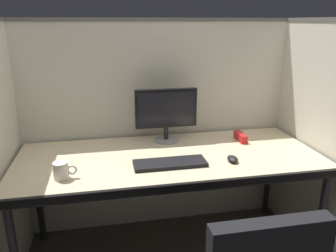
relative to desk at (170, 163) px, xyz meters
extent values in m
cube|color=beige|center=(0.00, 0.46, 0.08)|extent=(2.20, 0.05, 1.55)
cube|color=#605B56|center=(0.00, 0.46, 0.87)|extent=(2.21, 0.06, 0.02)
cube|color=beige|center=(0.99, -0.09, 0.08)|extent=(0.05, 1.40, 1.55)
cube|color=beige|center=(0.00, 0.01, 0.03)|extent=(1.90, 0.80, 0.04)
cube|color=black|center=(0.00, -0.38, 0.03)|extent=(1.90, 0.02, 0.05)
cylinder|color=black|center=(0.89, -0.33, -0.34)|extent=(0.04, 0.04, 0.70)
cylinder|color=black|center=(-0.89, 0.35, -0.34)|extent=(0.04, 0.04, 0.70)
cylinder|color=black|center=(0.89, 0.35, -0.34)|extent=(0.04, 0.04, 0.70)
cylinder|color=gray|center=(0.03, 0.28, 0.06)|extent=(0.17, 0.17, 0.01)
cylinder|color=black|center=(0.03, 0.28, 0.11)|extent=(0.03, 0.03, 0.09)
cube|color=black|center=(0.03, 0.28, 0.29)|extent=(0.43, 0.03, 0.27)
cube|color=black|center=(0.03, 0.26, 0.29)|extent=(0.39, 0.01, 0.23)
cube|color=black|center=(-0.03, -0.13, 0.06)|extent=(0.43, 0.15, 0.02)
ellipsoid|color=black|center=(0.36, -0.16, 0.07)|extent=(0.06, 0.10, 0.03)
cylinder|color=#59595B|center=(0.36, -0.14, 0.08)|extent=(0.01, 0.01, 0.01)
cylinder|color=silver|center=(-0.64, -0.19, 0.10)|extent=(0.08, 0.08, 0.09)
torus|color=silver|center=(-0.58, -0.19, 0.10)|extent=(0.06, 0.01, 0.06)
cube|color=red|center=(0.55, 0.18, 0.08)|extent=(0.04, 0.15, 0.06)
camera|label=1|loc=(-0.38, -1.88, 0.86)|focal=35.29mm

